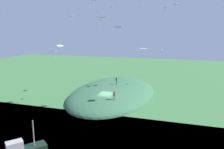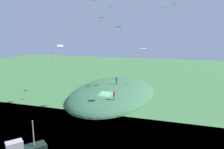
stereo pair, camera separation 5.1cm
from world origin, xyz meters
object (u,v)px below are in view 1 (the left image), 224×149
kite_4 (54,52)px  kite_15 (143,49)px  kite_6 (94,1)px  kite_2 (176,4)px  kite_5 (141,1)px  person_with_child (114,94)px  person_walking_path (116,79)px  kite_13 (161,50)px  kite_9 (101,18)px  kite_11 (71,16)px  kite_0 (118,27)px  kite_12 (60,46)px  mooring_post (85,109)px  kite_10 (111,7)px  kite_1 (104,9)px  kite_7 (170,0)px  kite_8 (165,9)px  kite_3 (97,11)px

kite_4 → kite_15: bearing=-62.8°
kite_6 → kite_2: bearing=-53.4°
kite_5 → person_with_child: bearing=47.1°
person_walking_path → kite_13: size_ratio=1.19×
kite_9 → kite_5: bearing=-100.0°
kite_2 → kite_6: 16.55m
kite_11 → kite_9: bearing=-122.5°
person_with_child → kite_6: kite_6 is taller
person_with_child → kite_13: bearing=172.2°
kite_0 → kite_12: kite_0 is taller
kite_9 → kite_4: bearing=107.3°
mooring_post → person_walking_path: bearing=-12.7°
kite_6 → kite_10: (-0.86, -3.48, -1.30)m
kite_5 → kite_11: kite_5 is taller
kite_13 → kite_11: bearing=124.4°
kite_1 → mooring_post: 18.79m
person_walking_path → kite_15: bearing=8.3°
kite_1 → kite_5: size_ratio=1.00×
kite_0 → person_walking_path: bearing=18.2°
person_walking_path → kite_7: size_ratio=1.27×
kite_4 → mooring_post: 11.14m
kite_11 → kite_13: size_ratio=1.09×
kite_8 → kite_7: bearing=-20.1°
person_with_child → kite_2: kite_2 is taller
kite_11 → kite_6: bearing=-92.6°
kite_11 → kite_13: kite_11 is taller
kite_8 → kite_11: (-8.82, 15.86, -1.71)m
kite_3 → kite_8: size_ratio=0.90×
kite_9 → mooring_post: kite_9 is taller
person_with_child → kite_7: 22.54m
kite_2 → mooring_post: (-13.20, 13.82, -18.47)m
kite_2 → kite_11: size_ratio=1.27×
person_with_child → kite_15: 9.42m
kite_9 → kite_12: kite_9 is taller
kite_3 → kite_5: bearing=-141.2°
kite_4 → kite_5: bearing=-85.3°
kite_10 → kite_13: size_ratio=0.88×
person_walking_path → kite_4: bearing=-55.9°
kite_0 → kite_9: size_ratio=0.91×
kite_4 → kite_6: size_ratio=1.41×
kite_1 → kite_13: kite_1 is taller
person_walking_path → mooring_post: (-10.95, 2.46, -3.11)m
kite_10 → kite_13: bearing=-32.6°
person_walking_path → kite_8: (1.40, -9.50, 14.49)m
kite_13 → kite_0: bearing=146.9°
person_walking_path → kite_5: bearing=-4.5°
person_walking_path → kite_7: bearing=75.9°
person_with_child → kite_5: kite_5 is taller
person_with_child → kite_11: kite_11 is taller
kite_6 → kite_9: (-4.54, -3.00, -3.14)m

